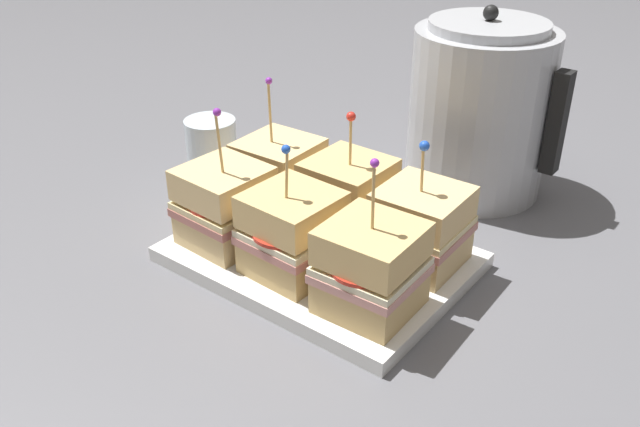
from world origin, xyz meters
The scene contains 10 objects.
ground_plane centered at (0.00, 0.00, 0.00)m, with size 6.00×6.00×0.00m, color slate.
serving_platter centered at (0.00, 0.00, 0.01)m, with size 0.33×0.24×0.02m.
sandwich_front_left centered at (-0.10, -0.05, 0.07)m, with size 0.10×0.10×0.17m.
sandwich_front_center centered at (0.00, -0.05, 0.07)m, with size 0.10×0.10×0.15m.
sandwich_front_right centered at (0.11, -0.05, 0.07)m, with size 0.10×0.10×0.17m.
sandwich_back_left centered at (-0.10, 0.05, 0.07)m, with size 0.10×0.10×0.18m.
sandwich_back_center centered at (0.00, 0.05, 0.07)m, with size 0.10×0.10×0.16m.
sandwich_back_right centered at (0.10, 0.05, 0.06)m, with size 0.10×0.10×0.15m.
kettle_steel centered at (0.05, 0.29, 0.12)m, with size 0.21×0.19×0.26m.
drinking_glass centered at (-0.23, 0.06, 0.05)m, with size 0.07×0.07×0.11m.
Camera 1 is at (0.41, -0.53, 0.45)m, focal length 38.00 mm.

